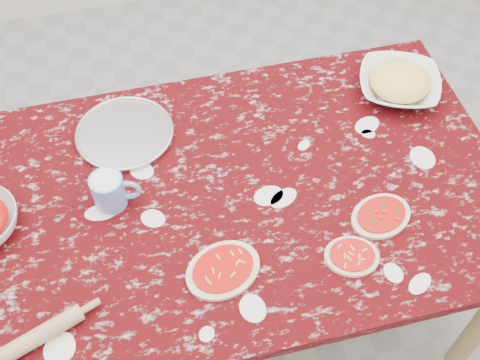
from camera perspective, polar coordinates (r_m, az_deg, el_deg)
name	(u,v)px	position (r m, az deg, el deg)	size (l,w,h in m)	color
ground	(240,301)	(2.44, 0.00, -11.37)	(4.00, 4.00, 0.00)	gray
worktable	(240,206)	(1.86, 0.00, -2.46)	(1.60, 1.00, 0.75)	#380407
pizza_tray	(125,134)	(1.95, -10.83, 4.31)	(0.30, 0.30, 0.01)	#B2B2B7
cheese_bowl	(399,85)	(2.10, 14.76, 8.69)	(0.27, 0.27, 0.07)	white
flour_mug	(110,191)	(1.76, -12.19, -1.00)	(0.14, 0.10, 0.11)	#6B8FDB
pizza_left	(223,270)	(1.64, -1.62, -8.47)	(0.25, 0.23, 0.02)	beige
pizza_mid	(352,256)	(1.69, 10.52, -7.09)	(0.18, 0.16, 0.02)	beige
pizza_right	(381,216)	(1.77, 13.17, -3.32)	(0.22, 0.19, 0.02)	beige
rolling_pin	(40,335)	(1.62, -18.35, -13.74)	(0.04, 0.04, 0.22)	tan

